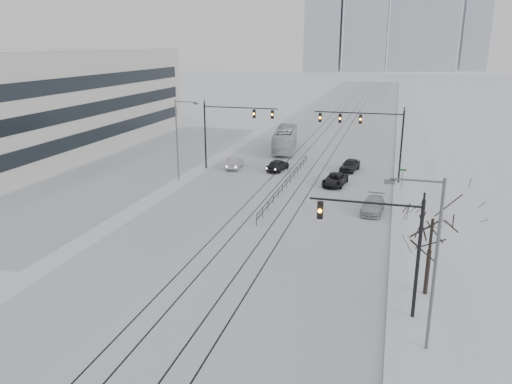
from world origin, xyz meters
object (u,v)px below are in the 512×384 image
object	(u,v)px
sedan_nb_far	(350,165)
box_truck	(285,139)
traffic_mast_near	(389,240)
bare_tree	(432,227)
sedan_nb_front	(335,180)
sedan_nb_right	(373,205)
sedan_sb_inner	(278,165)
sedan_sb_outer	(235,163)

from	to	relation	value
sedan_nb_far	box_truck	distance (m)	14.07
traffic_mast_near	bare_tree	size ratio (longest dim) A/B	1.15
bare_tree	sedan_nb_front	bearing A→B (deg)	109.62
bare_tree	sedan_nb_right	bearing A→B (deg)	104.42
sedan_sb_inner	box_truck	world-z (taller)	box_truck
sedan_nb_front	sedan_nb_right	xyz separation A→B (m)	(4.43, -8.18, 0.02)
traffic_mast_near	sedan_nb_far	distance (m)	33.91
sedan_nb_front	box_truck	bearing A→B (deg)	125.61
sedan_sb_outer	sedan_nb_far	world-z (taller)	sedan_nb_far
box_truck	traffic_mast_near	bearing A→B (deg)	101.84
sedan_sb_outer	sedan_nb_right	bearing A→B (deg)	137.51
sedan_sb_outer	sedan_nb_far	distance (m)	14.07
traffic_mast_near	box_truck	world-z (taller)	traffic_mast_near
sedan_nb_front	sedan_nb_right	bearing A→B (deg)	-54.99
sedan_nb_right	sedan_nb_far	size ratio (longest dim) A/B	1.08
sedan_nb_front	sedan_nb_far	world-z (taller)	sedan_nb_far
sedan_sb_outer	box_truck	xyz separation A→B (m)	(3.70, 12.17, 0.92)
box_truck	sedan_sb_outer	bearing A→B (deg)	65.52
sedan_sb_outer	sedan_nb_right	distance (m)	21.43
sedan_sb_inner	sedan_sb_outer	world-z (taller)	sedan_sb_inner
bare_tree	box_truck	world-z (taller)	bare_tree
sedan_nb_front	bare_tree	bearing A→B (deg)	-63.82
sedan_sb_inner	sedan_nb_far	bearing A→B (deg)	-156.04
bare_tree	box_truck	bearing A→B (deg)	113.69
sedan_sb_inner	box_truck	xyz separation A→B (m)	(-1.71, 11.89, 0.92)
sedan_sb_outer	sedan_nb_far	bearing A→B (deg)	-176.41
bare_tree	sedan_nb_front	xyz separation A→B (m)	(-8.35, 23.43, -3.85)
sedan_sb_outer	sedan_nb_far	xyz separation A→B (m)	(13.86, 2.47, 0.03)
traffic_mast_near	bare_tree	xyz separation A→B (m)	(2.41, 3.00, -0.07)
box_truck	sedan_sb_inner	bearing A→B (deg)	90.64
sedan_sb_inner	sedan_nb_right	xyz separation A→B (m)	(11.93, -12.88, -0.04)
sedan_sb_outer	box_truck	world-z (taller)	box_truck
bare_tree	sedan_sb_outer	size ratio (longest dim) A/B	1.44
traffic_mast_near	box_truck	distance (m)	45.71
sedan_sb_outer	sedan_sb_inner	bearing A→B (deg)	176.49
traffic_mast_near	sedan_nb_right	world-z (taller)	traffic_mast_near
bare_tree	sedan_sb_inner	distance (m)	32.51
traffic_mast_near	sedan_nb_right	bearing A→B (deg)	94.73
box_truck	bare_tree	bearing A→B (deg)	106.13
bare_tree	sedan_nb_far	world-z (taller)	bare_tree
sedan_nb_far	sedan_sb_outer	bearing A→B (deg)	-158.61
sedan_nb_front	sedan_nb_far	bearing A→B (deg)	88.75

